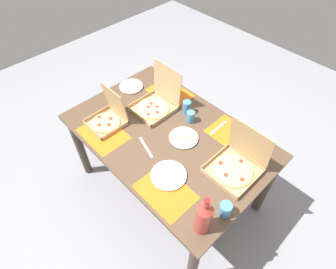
% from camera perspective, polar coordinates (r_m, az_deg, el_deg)
% --- Properties ---
extents(ground_plane, '(6.00, 6.00, 0.00)m').
position_cam_1_polar(ground_plane, '(2.68, 0.00, -10.99)').
color(ground_plane, gray).
extents(dining_table, '(1.50, 0.99, 0.77)m').
position_cam_1_polar(dining_table, '(2.14, 0.00, -1.94)').
color(dining_table, '#3F3328').
rests_on(dining_table, ground_plane).
extents(placemat_near_left, '(0.36, 0.26, 0.00)m').
position_cam_1_polar(placemat_near_left, '(2.11, -13.23, 0.13)').
color(placemat_near_left, orange).
rests_on(placemat_near_left, dining_table).
extents(placemat_near_right, '(0.36, 0.26, 0.00)m').
position_cam_1_polar(placemat_near_right, '(1.77, -0.51, -11.77)').
color(placemat_near_right, orange).
rests_on(placemat_near_right, dining_table).
extents(placemat_far_left, '(0.36, 0.26, 0.00)m').
position_cam_1_polar(placemat_far_left, '(2.40, 0.37, 8.66)').
color(placemat_far_left, orange).
rests_on(placemat_far_left, dining_table).
extents(placemat_far_right, '(0.36, 0.26, 0.00)m').
position_cam_1_polar(placemat_far_right, '(2.10, 13.28, -0.10)').
color(placemat_far_right, orange).
rests_on(placemat_far_right, dining_table).
extents(pizza_box_corner_left, '(0.31, 0.31, 0.34)m').
position_cam_1_polar(pizza_box_corner_left, '(1.87, 13.91, -6.02)').
color(pizza_box_corner_left, tan).
rests_on(pizza_box_corner_left, dining_table).
extents(pizza_box_center, '(0.30, 0.32, 0.33)m').
position_cam_1_polar(pizza_box_center, '(2.23, -2.50, 6.57)').
color(pizza_box_center, tan).
rests_on(pizza_box_center, dining_table).
extents(pizza_box_corner_right, '(0.25, 0.26, 0.29)m').
position_cam_1_polar(pizza_box_corner_right, '(2.16, -12.36, 3.34)').
color(pizza_box_corner_right, tan).
rests_on(pizza_box_corner_right, dining_table).
extents(plate_near_left, '(0.24, 0.24, 0.02)m').
position_cam_1_polar(plate_near_left, '(1.82, 0.11, -8.45)').
color(plate_near_left, white).
rests_on(plate_near_left, dining_table).
extents(plate_near_right, '(0.21, 0.21, 0.02)m').
position_cam_1_polar(plate_near_right, '(2.47, -7.63, 9.81)').
color(plate_near_right, white).
rests_on(plate_near_right, dining_table).
extents(plate_far_right, '(0.21, 0.21, 0.03)m').
position_cam_1_polar(plate_far_right, '(2.02, 3.25, -0.64)').
color(plate_far_right, white).
rests_on(plate_far_right, dining_table).
extents(soda_bottle, '(0.09, 0.09, 0.32)m').
position_cam_1_polar(soda_bottle, '(1.56, 7.38, -16.63)').
color(soda_bottle, '#B2382D').
rests_on(soda_bottle, dining_table).
extents(cup_clear_right, '(0.08, 0.08, 0.10)m').
position_cam_1_polar(cup_clear_right, '(2.38, -0.84, 9.90)').
color(cup_clear_right, teal).
rests_on(cup_clear_right, dining_table).
extents(cup_spare, '(0.07, 0.07, 0.10)m').
position_cam_1_polar(cup_spare, '(1.69, 11.71, -14.97)').
color(cup_spare, teal).
rests_on(cup_spare, dining_table).
extents(cup_red, '(0.07, 0.07, 0.11)m').
position_cam_1_polar(cup_red, '(2.19, 3.88, 5.67)').
color(cup_red, teal).
rests_on(cup_red, dining_table).
extents(cup_dark, '(0.06, 0.06, 0.09)m').
position_cam_1_polar(cup_dark, '(2.12, 4.66, 3.70)').
color(cup_dark, teal).
rests_on(cup_dark, dining_table).
extents(knife_by_far_left, '(0.21, 0.08, 0.00)m').
position_cam_1_polar(knife_by_far_left, '(1.98, -4.56, -2.66)').
color(knife_by_far_left, '#B7B7BC').
rests_on(knife_by_far_left, dining_table).
extents(fork_by_near_right, '(0.02, 0.19, 0.00)m').
position_cam_1_polar(fork_by_near_right, '(2.13, 10.40, 1.40)').
color(fork_by_near_right, '#B7B7BC').
rests_on(fork_by_near_right, dining_table).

